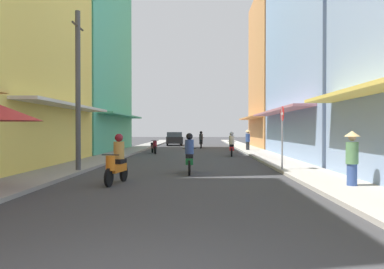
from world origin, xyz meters
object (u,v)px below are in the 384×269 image
pedestrian_far (352,157)px  motorbike_maroon (154,146)px  motorbike_orange (117,162)px  street_sign_no_entry (282,129)px  parked_car (174,139)px  motorbike_green (189,155)px  motorbike_red (232,145)px  pedestrian_midway (248,139)px  utility_pole (78,90)px  motorbike_black (201,141)px

pedestrian_far → motorbike_maroon: bearing=115.7°
motorbike_orange → street_sign_no_entry: bearing=30.2°
motorbike_orange → parked_car: size_ratio=0.43×
motorbike_maroon → pedestrian_far: (7.69, -15.97, 0.44)m
motorbike_green → parked_car: size_ratio=0.43×
motorbike_red → pedestrian_midway: pedestrian_midway is taller
street_sign_no_entry → motorbike_orange: bearing=-149.8°
motorbike_green → motorbike_red: same height
motorbike_orange → utility_pole: 4.49m
motorbike_black → pedestrian_midway: size_ratio=1.06×
motorbike_maroon → street_sign_no_entry: 13.41m
motorbike_green → motorbike_orange: (-2.19, -2.81, 0.00)m
motorbike_red → street_sign_no_entry: street_sign_no_entry is taller
parked_car → motorbike_green: bearing=-84.6°
street_sign_no_entry → pedestrian_midway: bearing=88.4°
pedestrian_midway → motorbike_maroon: bearing=-159.2°
motorbike_red → motorbike_black: bearing=100.8°
motorbike_black → motorbike_green: bearing=-91.3°
motorbike_orange → street_sign_no_entry: (5.91, 3.44, 1.01)m
parked_car → pedestrian_midway: pedestrian_midway is taller
motorbike_black → parked_car: motorbike_black is taller
motorbike_black → motorbike_orange: bearing=-96.6°
motorbike_orange → street_sign_no_entry: 6.91m
pedestrian_midway → street_sign_no_entry: bearing=-91.6°
pedestrian_midway → pedestrian_far: pedestrian_midway is taller
street_sign_no_entry → motorbike_maroon: bearing=119.9°
motorbike_green → motorbike_red: bearing=75.8°
motorbike_maroon → pedestrian_far: 17.73m
motorbike_orange → street_sign_no_entry: size_ratio=0.68×
motorbike_black → street_sign_no_entry: size_ratio=0.68×
motorbike_black → parked_car: (-2.93, 6.14, 0.04)m
motorbike_green → pedestrian_midway: size_ratio=1.05×
utility_pole → street_sign_no_entry: bearing=3.5°
pedestrian_midway → street_sign_no_entry: (-0.40, -14.25, 0.75)m
motorbike_red → pedestrian_midway: bearing=72.3°
utility_pole → street_sign_no_entry: 8.28m
utility_pole → pedestrian_far: bearing=-23.1°
motorbike_green → utility_pole: size_ratio=0.28×
motorbike_maroon → pedestrian_midway: pedestrian_midway is taller
street_sign_no_entry → motorbike_red: bearing=98.3°
parked_car → pedestrian_far: size_ratio=2.53×
motorbike_green → utility_pole: 5.10m
motorbike_black → motorbike_orange: same height
motorbike_green → pedestrian_far: pedestrian_far is taller
pedestrian_midway → pedestrian_far: bearing=-88.1°
motorbike_black → utility_pole: (-4.85, -19.73, 2.56)m
parked_car → motorbike_maroon: bearing=-91.9°
motorbike_orange → pedestrian_midway: (6.31, 17.69, 0.26)m
motorbike_maroon → parked_car: 13.81m
motorbike_maroon → utility_pole: bearing=-96.9°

